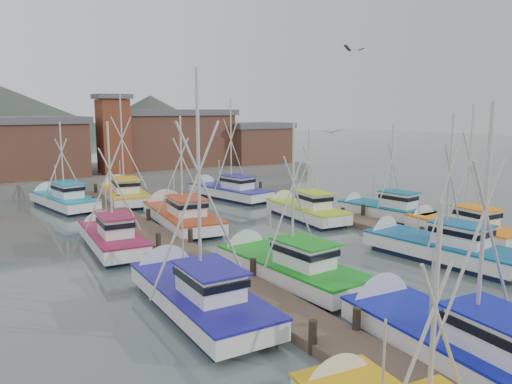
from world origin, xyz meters
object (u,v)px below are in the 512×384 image
boat_0 (454,342)px  boat_4 (283,266)px  boat_8 (179,215)px  lookout_tower (113,133)px  boat_12 (123,193)px

boat_0 → boat_4: bearing=95.4°
boat_8 → lookout_tower: bearing=91.3°
boat_4 → boat_8: 13.50m
boat_0 → boat_4: boat_0 is taller
lookout_tower → boat_12: 11.88m
boat_4 → boat_0: bearing=-93.4°
boat_0 → boat_12: bearing=94.9°
lookout_tower → boat_0: 45.20m
boat_12 → lookout_tower: bearing=84.9°
boat_8 → boat_12: 11.33m
lookout_tower → boat_8: (-2.02, -21.85, -4.87)m
boat_8 → boat_12: bearing=99.1°
lookout_tower → boat_12: bearing=-103.5°
lookout_tower → boat_0: lookout_tower is taller
lookout_tower → boat_8: bearing=-95.3°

